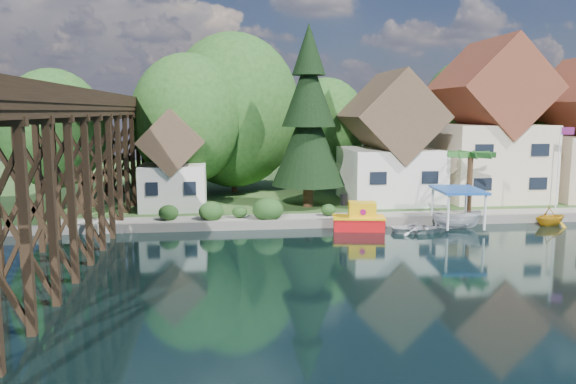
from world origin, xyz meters
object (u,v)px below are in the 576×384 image
(flagpole, at_px, (561,159))
(trestle_bridge, at_px, (77,158))
(boat_white_a, at_px, (418,227))
(conifer, at_px, (309,120))
(boat_yellow, at_px, (551,215))
(house_center, at_px, (488,131))
(house_left, at_px, (390,147))
(boat_canopy, at_px, (457,211))
(palm_tree, at_px, (471,156))
(shed, at_px, (173,167))
(tugboat, at_px, (359,219))

(flagpole, bearing_deg, trestle_bridge, -172.07)
(flagpole, bearing_deg, boat_white_a, -161.30)
(conifer, xyz_separation_m, boat_yellow, (16.54, -7.11, -6.71))
(house_center, bearing_deg, house_left, -176.82)
(flagpole, bearing_deg, house_center, 113.11)
(trestle_bridge, distance_m, boat_canopy, 25.46)
(boat_canopy, bearing_deg, house_center, 55.02)
(palm_tree, relative_size, boat_white_a, 1.41)
(shed, distance_m, boat_canopy, 21.73)
(house_left, relative_size, shed, 1.40)
(boat_canopy, relative_size, boat_yellow, 1.66)
(shed, bearing_deg, house_center, 4.24)
(tugboat, distance_m, boat_yellow, 14.06)
(house_center, bearing_deg, palm_tree, -124.50)
(tugboat, bearing_deg, boat_yellow, -0.55)
(flagpole, bearing_deg, tugboat, -169.66)
(boat_canopy, bearing_deg, trestle_bridge, -176.72)
(house_left, bearing_deg, boat_white_a, -96.00)
(flagpole, distance_m, boat_white_a, 14.19)
(trestle_bridge, distance_m, flagpole, 35.11)
(house_center, distance_m, conifer, 16.54)
(house_left, height_order, shed, house_left)
(conifer, bearing_deg, boat_yellow, -23.27)
(conifer, xyz_separation_m, boat_canopy, (9.39, -7.36, -6.24))
(shed, height_order, boat_canopy, shed)
(trestle_bridge, height_order, house_center, house_center)
(conifer, relative_size, flagpole, 2.21)
(boat_white_a, relative_size, boat_yellow, 1.24)
(boat_canopy, bearing_deg, flagpole, 19.39)
(house_center, relative_size, shed, 1.77)
(palm_tree, bearing_deg, house_left, 124.36)
(palm_tree, height_order, boat_canopy, palm_tree)
(shed, height_order, boat_white_a, shed)
(trestle_bridge, distance_m, house_center, 33.96)
(shed, xyz_separation_m, boat_canopy, (20.08, -7.89, -2.62))
(house_left, bearing_deg, boat_canopy, -77.51)
(conifer, relative_size, boat_yellow, 5.12)
(boat_white_a, bearing_deg, house_left, 0.24)
(trestle_bridge, relative_size, house_left, 4.01)
(tugboat, xyz_separation_m, boat_yellow, (14.06, -0.14, -0.03))
(boat_yellow, bearing_deg, house_left, 29.66)
(palm_tree, xyz_separation_m, flagpole, (7.45, 0.33, -0.30))
(house_center, distance_m, flagpole, 7.30)
(boat_canopy, distance_m, boat_yellow, 7.18)
(house_left, bearing_deg, shed, -175.23)
(boat_canopy, height_order, boat_yellow, boat_canopy)
(palm_tree, bearing_deg, conifer, 159.78)
(boat_white_a, bearing_deg, conifer, 43.09)
(house_center, distance_m, boat_white_a, 15.99)
(tugboat, relative_size, boat_canopy, 0.82)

